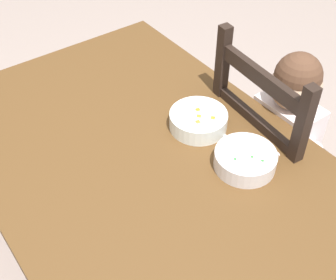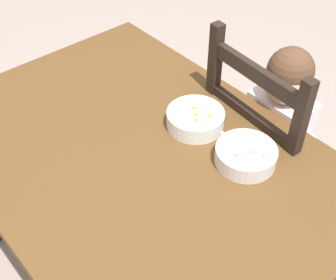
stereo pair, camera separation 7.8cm
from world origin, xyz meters
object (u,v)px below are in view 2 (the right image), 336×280
object	(u,v)px
dining_chair	(266,159)
spoon	(217,130)
bowl_of_peas	(246,155)
dining_table	(139,171)
bowl_of_carrots	(195,119)
child_figure	(274,129)

from	to	relation	value
dining_chair	spoon	world-z (taller)	dining_chair
bowl_of_peas	spoon	distance (m)	0.16
dining_table	spoon	size ratio (longest dim) A/B	9.48
bowl_of_peas	spoon	xyz separation A→B (m)	(-0.15, 0.04, -0.02)
dining_chair	bowl_of_peas	bearing A→B (deg)	-68.89
dining_chair	bowl_of_carrots	distance (m)	0.43
bowl_of_peas	dining_chair	bearing A→B (deg)	111.11
dining_chair	bowl_of_carrots	bearing A→B (deg)	-109.57
child_figure	bowl_of_carrots	xyz separation A→B (m)	(-0.11, -0.29, 0.14)
child_figure	spoon	xyz separation A→B (m)	(-0.04, -0.26, 0.12)
dining_table	dining_chair	world-z (taller)	dining_chair
dining_chair	bowl_of_peas	distance (m)	0.44
dining_table	child_figure	world-z (taller)	child_figure
dining_chair	bowl_of_carrots	xyz separation A→B (m)	(-0.10, -0.29, 0.30)
child_figure	spoon	distance (m)	0.29
bowl_of_carrots	dining_chair	bearing A→B (deg)	70.43
bowl_of_carrots	spoon	bearing A→B (deg)	27.75
dining_table	spoon	xyz separation A→B (m)	(0.10, 0.25, 0.10)
dining_chair	bowl_of_peas	size ratio (longest dim) A/B	5.43
dining_table	bowl_of_carrots	world-z (taller)	bowl_of_carrots
spoon	bowl_of_carrots	bearing A→B (deg)	-152.25
dining_chair	spoon	bearing A→B (deg)	-98.22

